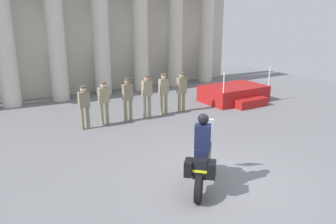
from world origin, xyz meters
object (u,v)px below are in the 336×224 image
officer_in_row_0 (84,104)px  officer_in_row_2 (128,96)px  officer_in_row_1 (104,100)px  reviewing_stand (235,94)px  motorcycle_with_rider (202,158)px  officer_in_row_5 (182,89)px  officer_in_row_4 (164,91)px  officer_in_row_3 (147,93)px

officer_in_row_0 → officer_in_row_2: (1.71, -0.02, 0.06)m
officer_in_row_0 → officer_in_row_1: bearing=-171.6°
reviewing_stand → officer_in_row_2: bearing=-178.3°
officer_in_row_1 → motorcycle_with_rider: 5.82m
reviewing_stand → officer_in_row_0: 7.37m
motorcycle_with_rider → officer_in_row_5: bearing=13.6°
officer_in_row_2 → officer_in_row_4: 1.70m
officer_in_row_0 → officer_in_row_3: size_ratio=0.93×
motorcycle_with_rider → officer_in_row_3: bearing=27.6°
officer_in_row_0 → officer_in_row_3: bearing=-177.5°
officer_in_row_1 → officer_in_row_3: 1.80m
officer_in_row_0 → officer_in_row_4: (3.41, 0.13, 0.06)m
officer_in_row_1 → officer_in_row_4: 2.62m
officer_in_row_1 → officer_in_row_4: (2.62, 0.03, 0.04)m
officer_in_row_0 → motorcycle_with_rider: (0.98, -5.71, -0.15)m
officer_in_row_2 → motorcycle_with_rider: 5.74m
officer_in_row_0 → officer_in_row_5: 4.24m
officer_in_row_0 → officer_in_row_4: bearing=-176.5°
officer_in_row_2 → officer_in_row_4: bearing=-173.7°
officer_in_row_5 → reviewing_stand: bearing=-176.6°
officer_in_row_5 → officer_in_row_1: bearing=0.1°
officer_in_row_3 → officer_in_row_2: bearing=6.2°
officer_in_row_1 → officer_in_row_2: 0.93m
officer_in_row_1 → motorcycle_with_rider: bearing=93.1°
officer_in_row_3 → officer_in_row_4: officer_in_row_3 is taller
officer_in_row_2 → motorcycle_with_rider: motorcycle_with_rider is taller
officer_in_row_1 → officer_in_row_5: 3.45m
officer_in_row_1 → officer_in_row_5: (3.44, -0.07, 0.02)m
officer_in_row_3 → officer_in_row_5: size_ratio=1.02×
officer_in_row_1 → officer_in_row_2: officer_in_row_2 is taller
officer_in_row_1 → officer_in_row_4: bearing=-178.0°
reviewing_stand → motorcycle_with_rider: size_ratio=1.55×
officer_in_row_4 → reviewing_stand: bearing=-178.5°
officer_in_row_2 → officer_in_row_4: officer_in_row_4 is taller
officer_in_row_0 → officer_in_row_3: (2.59, 0.06, 0.08)m
officer_in_row_1 → officer_in_row_5: size_ratio=0.97×
officer_in_row_3 → officer_in_row_0: bearing=2.5°
officer_in_row_0 → motorcycle_with_rider: 5.80m
reviewing_stand → officer_in_row_4: 3.99m
reviewing_stand → officer_in_row_3: 4.80m
reviewing_stand → officer_in_row_5: officer_in_row_5 is taller
reviewing_stand → officer_in_row_2: size_ratio=1.72×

